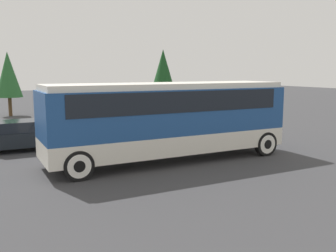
% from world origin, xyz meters
% --- Properties ---
extents(ground_plane, '(120.00, 120.00, 0.00)m').
position_xyz_m(ground_plane, '(0.00, 0.00, 0.00)').
color(ground_plane, '#38383A').
extents(tour_bus, '(9.91, 2.68, 3.15)m').
position_xyz_m(tour_bus, '(0.10, 0.00, 1.89)').
color(tour_bus, silver).
rests_on(tour_bus, ground_plane).
extents(parked_car_near, '(4.16, 1.84, 1.36)m').
position_xyz_m(parked_car_near, '(-5.03, 4.90, 0.68)').
color(parked_car_near, black).
rests_on(parked_car_near, ground_plane).
extents(parked_car_mid, '(4.54, 1.84, 1.50)m').
position_xyz_m(parked_car_mid, '(2.92, 9.11, 0.74)').
color(parked_car_mid, '#7A6B5B').
rests_on(parked_car_mid, ground_plane).
extents(tree_left, '(2.07, 2.07, 5.13)m').
position_xyz_m(tree_left, '(-4.34, 19.30, 3.30)').
color(tree_left, brown).
rests_on(tree_left, ground_plane).
extents(tree_center, '(2.30, 2.30, 5.92)m').
position_xyz_m(tree_center, '(11.66, 23.62, 3.92)').
color(tree_center, brown).
rests_on(tree_center, ground_plane).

